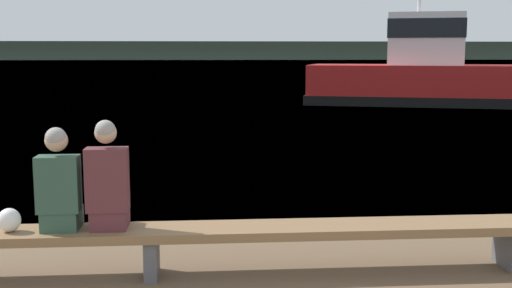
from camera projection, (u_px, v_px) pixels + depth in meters
name	position (u px, v px, depth m)	size (l,w,h in m)	color
water_surface	(207.00, 62.00, 126.46)	(240.00, 240.00, 0.00)	teal
far_shoreline	(207.00, 51.00, 168.44)	(600.00, 12.00, 4.66)	#384233
bench_main	(151.00, 236.00, 6.00)	(7.54, 0.50, 0.47)	brown
person_left	(59.00, 185.00, 5.87)	(0.38, 0.39, 0.96)	#2D4C3D
person_right	(108.00, 182.00, 5.90)	(0.38, 0.39, 1.03)	#56282D
shopping_bag	(9.00, 220.00, 5.86)	(0.21, 0.17, 0.22)	white
tugboat_red	(416.00, 76.00, 25.71)	(9.05, 5.82, 6.99)	#A81919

